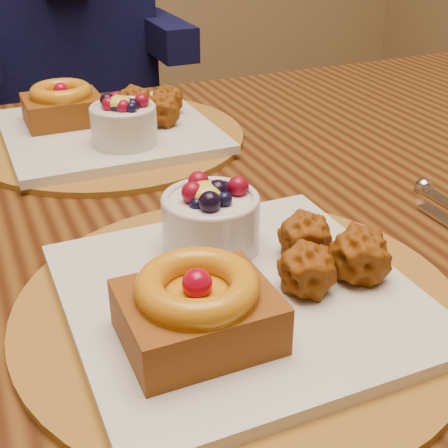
{
  "coord_description": "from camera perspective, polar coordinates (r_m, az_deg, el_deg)",
  "views": [
    {
      "loc": [
        -0.26,
        -0.69,
        1.07
      ],
      "look_at": [
        -0.07,
        -0.25,
        0.81
      ],
      "focal_mm": 50.0,
      "sensor_mm": 36.0,
      "label": 1
    }
  ],
  "objects": [
    {
      "name": "chair_far",
      "position": [
        1.68,
        -15.43,
        7.22
      ],
      "size": [
        0.49,
        0.49,
        0.89
      ],
      "rotation": [
        0.0,
        0.0,
        0.16
      ],
      "color": "black",
      "rests_on": "ground"
    },
    {
      "name": "place_setting_far",
      "position": [
        0.89,
        -10.64,
        8.84
      ],
      "size": [
        0.38,
        0.38,
        0.08
      ],
      "color": "brown",
      "rests_on": "dining_table"
    },
    {
      "name": "place_setting_near",
      "position": [
        0.52,
        0.96,
        -5.37
      ],
      "size": [
        0.38,
        0.38,
        0.09
      ],
      "color": "brown",
      "rests_on": "dining_table"
    },
    {
      "name": "dining_table",
      "position": [
        0.75,
        -5.74,
        -3.42
      ],
      "size": [
        1.6,
        0.9,
        0.76
      ],
      "color": "black",
      "rests_on": "ground"
    }
  ]
}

